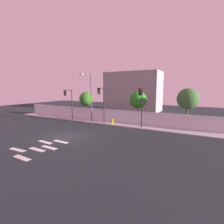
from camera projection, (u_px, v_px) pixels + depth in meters
name	position (u px, v px, depth m)	size (l,w,h in m)	color
ground_plane	(66.00, 137.00, 18.28)	(80.00, 80.00, 0.00)	#20282B
sidewalk	(105.00, 123.00, 25.36)	(36.00, 2.40, 0.15)	#ACACAC
perimeter_wall	(110.00, 115.00, 26.34)	(36.00, 0.18, 1.80)	silver
crosswalk_marking	(40.00, 148.00, 14.90)	(3.76, 4.74, 0.01)	silver
traffic_light_left	(68.00, 98.00, 26.39)	(0.35, 1.82, 4.82)	black
traffic_light_center	(141.00, 99.00, 20.96)	(0.35, 1.24, 5.09)	black
traffic_light_right	(101.00, 98.00, 23.62)	(0.35, 1.50, 5.13)	black
street_lamp_curbside	(90.00, 94.00, 25.25)	(0.88, 1.94, 7.18)	#4C4C51
fire_hydrant	(112.00, 121.00, 23.91)	(0.44, 0.26, 0.75)	gold
roadside_tree_leftmost	(86.00, 99.00, 29.72)	(2.48, 2.48, 4.56)	brown
roadside_tree_midleft	(138.00, 100.00, 25.05)	(2.56, 2.56, 4.78)	brown
roadside_tree_midright	(188.00, 99.00, 21.72)	(2.74, 2.74, 5.22)	brown
low_building_distant	(133.00, 92.00, 38.86)	(12.45, 6.00, 8.84)	gray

